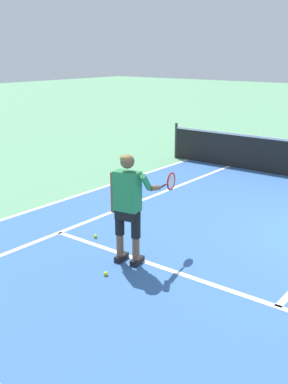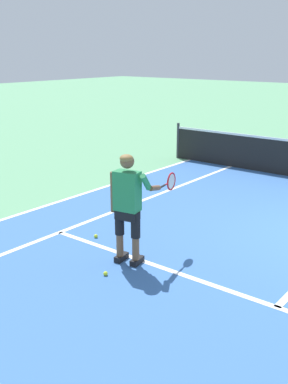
# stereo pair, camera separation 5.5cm
# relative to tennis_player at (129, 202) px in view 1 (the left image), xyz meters

# --- Properties ---
(line_service) EXTENTS (8.23, 0.10, 0.01)m
(line_service) POSITION_rel_tennis_player_xyz_m (2.34, 0.16, -0.99)
(line_service) COLOR white
(line_service) RESTS_ON ground
(line_singles_left) EXTENTS (0.10, 9.50, 0.01)m
(line_singles_left) POSITION_rel_tennis_player_xyz_m (-1.78, 1.81, -0.99)
(line_singles_left) COLOR white
(line_singles_left) RESTS_ON ground
(line_doubles_left) EXTENTS (0.10, 9.50, 0.01)m
(line_doubles_left) POSITION_rel_tennis_player_xyz_m (-3.15, 1.81, -0.99)
(line_doubles_left) COLOR white
(line_doubles_left) RESTS_ON ground
(tennis_player) EXTENTS (0.59, 1.19, 1.71)m
(tennis_player) POSITION_rel_tennis_player_xyz_m (0.00, 0.00, 0.00)
(tennis_player) COLOR black
(tennis_player) RESTS_ON ground
(tennis_ball_near_feet) EXTENTS (0.07, 0.07, 0.07)m
(tennis_ball_near_feet) POSITION_rel_tennis_player_xyz_m (0.02, -0.56, -0.96)
(tennis_ball_near_feet) COLOR #CCE02D
(tennis_ball_near_feet) RESTS_ON ground
(tennis_ball_by_baseline) EXTENTS (0.07, 0.07, 0.07)m
(tennis_ball_by_baseline) POSITION_rel_tennis_player_xyz_m (-1.09, 0.38, -0.96)
(tennis_ball_by_baseline) COLOR #CCE02D
(tennis_ball_by_baseline) RESTS_ON ground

